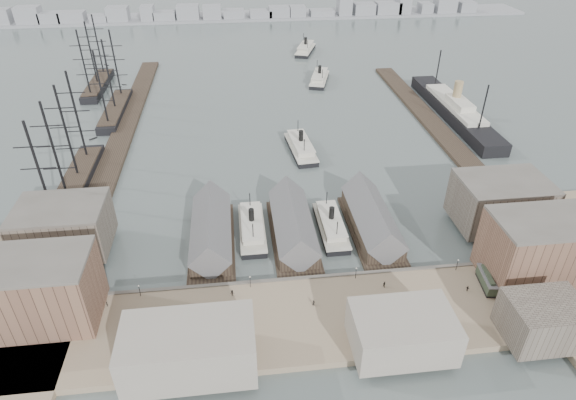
{
  "coord_description": "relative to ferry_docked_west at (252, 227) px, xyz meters",
  "views": [
    {
      "loc": [
        -16.37,
        -107.09,
        95.48
      ],
      "look_at": [
        0.0,
        30.0,
        6.0
      ],
      "focal_mm": 30.0,
      "sensor_mm": 36.0,
      "label": 1
    }
  ],
  "objects": [
    {
      "name": "ground",
      "position": [
        13.0,
        -20.88,
        -2.31
      ],
      "size": [
        900.0,
        900.0,
        0.0
      ],
      "primitive_type": "plane",
      "color": "#4D5A58",
      "rests_on": "ground"
    },
    {
      "name": "pedestrian_8",
      "position": [
        57.49,
        -36.57,
        0.56
      ],
      "size": [
        0.99,
        1.05,
        1.73
      ],
      "primitive_type": "imported",
      "rotation": [
        0.0,
        0.0,
        2.29
      ],
      "color": "black",
      "rests_on": "quay"
    },
    {
      "name": "warehouse_east_back",
      "position": [
        81.0,
        -5.88,
        7.19
      ],
      "size": [
        28.0,
        20.0,
        15.0
      ],
      "primitive_type": "cube",
      "color": "#60564C",
      "rests_on": "east_land"
    },
    {
      "name": "pedestrian_4",
      "position": [
        14.4,
        -36.87,
        0.5
      ],
      "size": [
        0.93,
        0.77,
        1.62
      ],
      "primitive_type": "imported",
      "rotation": [
        0.0,
        0.0,
        0.38
      ],
      "color": "black",
      "rests_on": "quay"
    },
    {
      "name": "lamp_post_far_w",
      "position": [
        -32.0,
        -27.88,
        2.41
      ],
      "size": [
        0.44,
        0.44,
        3.92
      ],
      "color": "black",
      "rests_on": "quay"
    },
    {
      "name": "horse_cart_right",
      "position": [
        37.03,
        -43.92,
        0.45
      ],
      "size": [
        4.75,
        2.85,
        1.45
      ],
      "rotation": [
        0.0,
        0.0,
        1.24
      ],
      "color": "black",
      "rests_on": "quay"
    },
    {
      "name": "east_wharf",
      "position": [
        91.0,
        69.12,
        -1.51
      ],
      "size": [
        10.0,
        180.0,
        1.6
      ],
      "primitive_type": "cube",
      "color": "#2D231C",
      "rests_on": "ground"
    },
    {
      "name": "pedestrian_2",
      "position": [
        -7.09,
        -30.68,
        0.61
      ],
      "size": [
        1.21,
        0.74,
        1.82
      ],
      "primitive_type": "imported",
      "rotation": [
        0.0,
        0.0,
        3.09
      ],
      "color": "black",
      "rests_on": "quay"
    },
    {
      "name": "tram",
      "position": [
        63.36,
        -35.24,
        1.64
      ],
      "size": [
        4.17,
        10.96,
        3.8
      ],
      "rotation": [
        0.0,
        0.0,
        -0.13
      ],
      "color": "black",
      "rests_on": "quay"
    },
    {
      "name": "ferry_docked_west",
      "position": [
        0.0,
        0.0,
        0.0
      ],
      "size": [
        8.26,
        27.55,
        9.84
      ],
      "color": "black",
      "rests_on": "ground"
    },
    {
      "name": "horse_cart_center",
      "position": [
        -5.88,
        -43.18,
        0.54
      ],
      "size": [
        4.8,
        3.63,
        1.7
      ],
      "rotation": [
        0.0,
        0.0,
        1.01
      ],
      "color": "black",
      "rests_on": "quay"
    },
    {
      "name": "ferry_shed_east",
      "position": [
        39.0,
        -4.01,
        2.33
      ],
      "size": [
        14.0,
        42.0,
        12.6
      ],
      "color": "#2D231C",
      "rests_on": "ground"
    },
    {
      "name": "ferry_open_near",
      "position": [
        24.11,
        55.65,
        0.17
      ],
      "size": [
        11.41,
        30.24,
        10.56
      ],
      "rotation": [
        0.0,
        0.0,
        0.09
      ],
      "color": "black",
      "rests_on": "ground"
    },
    {
      "name": "ferry_shed_center",
      "position": [
        13.0,
        -4.01,
        2.33
      ],
      "size": [
        14.0,
        42.0,
        12.6
      ],
      "color": "#2D231C",
      "rests_on": "ground"
    },
    {
      "name": "lamp_post_near_e",
      "position": [
        28.0,
        -27.88,
        2.41
      ],
      "size": [
        0.44,
        0.44,
        3.92
      ],
      "color": "black",
      "rests_on": "quay"
    },
    {
      "name": "quay",
      "position": [
        13.0,
        -40.88,
        -1.31
      ],
      "size": [
        180.0,
        30.0,
        2.0
      ],
      "primitive_type": "cube",
      "color": "#8C785E",
      "rests_on": "ground"
    },
    {
      "name": "ferry_open_far",
      "position": [
        48.47,
        204.29,
        0.25
      ],
      "size": [
        18.94,
        31.82,
        10.9
      ],
      "rotation": [
        0.0,
        0.0,
        -0.34
      ],
      "color": "black",
      "rests_on": "ground"
    },
    {
      "name": "pedestrian_6",
      "position": [
        35.13,
        -32.22,
        0.6
      ],
      "size": [
        1.02,
        1.1,
        1.81
      ],
      "primitive_type": "imported",
      "rotation": [
        0.0,
        0.0,
        2.08
      ],
      "color": "black",
      "rests_on": "quay"
    },
    {
      "name": "ferry_shed_west",
      "position": [
        -13.0,
        -4.01,
        2.33
      ],
      "size": [
        14.0,
        42.0,
        12.6
      ],
      "color": "#2D231C",
      "rests_on": "ground"
    },
    {
      "name": "sailing_ship_near",
      "position": [
        -64.37,
        32.46,
        0.56
      ],
      "size": [
        9.5,
        65.47,
        39.07
      ],
      "color": "black",
      "rests_on": "ground"
    },
    {
      "name": "pedestrian_0",
      "position": [
        -40.29,
        -30.78,
        0.48
      ],
      "size": [
        0.46,
        0.6,
        1.58
      ],
      "primitive_type": "imported",
      "rotation": [
        0.0,
        0.0,
        4.78
      ],
      "color": "black",
      "rests_on": "quay"
    },
    {
      "name": "sailing_ship_far",
      "position": [
        -79.07,
        147.0,
        0.35
      ],
      "size": [
        8.93,
        49.63,
        36.73
      ],
      "color": "black",
      "rests_on": "ground"
    },
    {
      "name": "pedestrian_5",
      "position": [
        28.06,
        -42.23,
        0.57
      ],
      "size": [
        0.5,
        0.67,
        1.75
      ],
      "primitive_type": "imported",
      "rotation": [
        0.0,
        0.0,
        1.51
      ],
      "color": "black",
      "rests_on": "quay"
    },
    {
      "name": "pedestrian_1",
      "position": [
        -30.65,
        -43.24,
        0.6
      ],
      "size": [
        1.03,
        0.9,
        1.81
      ],
      "primitive_type": "imported",
      "rotation": [
        0.0,
        0.0,
        6.02
      ],
      "color": "black",
      "rests_on": "quay"
    },
    {
      "name": "street_bldg_east",
      "position": [
        68.0,
        -53.88,
        5.19
      ],
      "size": [
        18.0,
        14.0,
        11.0
      ],
      "primitive_type": "cube",
      "color": "#60564C",
      "rests_on": "quay"
    },
    {
      "name": "west_wharf",
      "position": [
        -55.0,
        79.12,
        -1.51
      ],
      "size": [
        10.0,
        220.0,
        1.6
      ],
      "primitive_type": "cube",
      "color": "#2D231C",
      "rests_on": "ground"
    },
    {
      "name": "street_bldg_center",
      "position": [
        33.0,
        -52.88,
        4.69
      ],
      "size": [
        24.0,
        16.0,
        10.0
      ],
      "primitive_type": "cube",
      "color": "gray",
      "rests_on": "quay"
    },
    {
      "name": "pedestrian_3",
      "position": [
        -5.05,
        -46.6,
        0.5
      ],
      "size": [
        1.02,
        0.73,
        1.6
      ],
      "primitive_type": "imported",
      "rotation": [
        0.0,
        0.0,
        2.73
      ],
      "color": "black",
      "rests_on": "quay"
    },
    {
      "name": "warehouse_west_front",
      "position": [
        -57.0,
        -32.88,
        8.69
      ],
      "size": [
        32.0,
        18.0,
        18.0
      ],
      "primitive_type": "cube",
      "color": "brown",
      "rests_on": "west_land"
    },
    {
      "name": "far_shore",
      "position": [
        10.93,
        313.26,
        1.6
      ],
      "size": [
        500.0,
        40.0,
        15.72
      ],
      "color": "gray",
      "rests_on": "ground"
    },
    {
      "name": "lamp_post_near_w",
      "position": [
        -2.0,
        -27.88,
        2.41
      ],
      "size": [
        0.44,
        0.44,
        3.92
      ],
      "color": "black",
      "rests_on": "quay"
    },
    {
      "name": "sailing_ship_mid",
      "position": [
        -62.49,
        108.12,
        0.34
      ],
      "size": [
        9.0,
        52.0,
        37.0
      ],
      "color": "black",
      "rests_on": "ground"
    },
    {
      "name": "ocean_steamer",
      "position": [
        105.0,
        84.74,
        1.56
      ],
      "size": [
        12.29,
        89.79,
        17.96
      ],
      "color": "black",
      "rests_on": "ground"
    },
    {
      "name": "street_bldg_west",
      "position": [
        -17.0,
        -52.88,
        5.69
      ],
      "size": [
        30.0,
        16.0,
        12.0
      ],
      "primitive_type": "cube",
      "color": "gray",
      "rests_on": "quay"
    },
    {
      "name": "ferry_open_mid",
      "position": [
        47.56,
        143.15,
        0.11
      ],
      "size": [
        16.65,
        30.16,
        10.32
      ],
      "rotation": [
        0.0,
        0.0,
        -0.29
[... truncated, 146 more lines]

